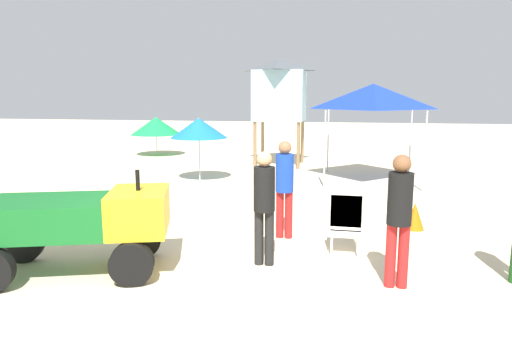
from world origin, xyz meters
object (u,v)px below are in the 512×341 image
(lifeguard_near_center, at_px, (285,183))
(lifeguard_tower, at_px, (280,89))
(utility_cart, at_px, (82,220))
(beach_umbrella_mid, at_px, (199,128))
(traffic_cone_near, at_px, (415,216))
(surfboard_pile, at_px, (71,206))
(popup_canopy, at_px, (373,97))
(lifeguard_far_right, at_px, (399,212))
(stacked_plastic_chairs, at_px, (346,216))
(lifeguard_near_right, at_px, (264,200))
(beach_umbrella_left, at_px, (156,126))

(lifeguard_near_center, xyz_separation_m, lifeguard_tower, (-1.31, 8.59, 1.78))
(utility_cart, height_order, beach_umbrella_mid, beach_umbrella_mid)
(utility_cart, relative_size, traffic_cone_near, 5.34)
(lifeguard_near_center, bearing_deg, traffic_cone_near, 22.48)
(surfboard_pile, relative_size, beach_umbrella_mid, 1.34)
(traffic_cone_near, bearing_deg, popup_canopy, 96.37)
(utility_cart, xyz_separation_m, traffic_cone_near, (5.05, 3.16, -0.52))
(lifeguard_near_center, distance_m, lifeguard_far_right, 2.53)
(lifeguard_tower, distance_m, beach_umbrella_mid, 4.21)
(utility_cart, distance_m, traffic_cone_near, 5.98)
(popup_canopy, relative_size, traffic_cone_near, 5.58)
(beach_umbrella_mid, xyz_separation_m, traffic_cone_near, (5.67, -4.05, -1.34))
(stacked_plastic_chairs, bearing_deg, lifeguard_near_right, -151.56)
(stacked_plastic_chairs, bearing_deg, lifeguard_tower, 104.45)
(surfboard_pile, height_order, lifeguard_near_center, lifeguard_near_center)
(stacked_plastic_chairs, height_order, lifeguard_near_center, lifeguard_near_center)
(lifeguard_far_right, bearing_deg, surfboard_pile, 158.89)
(surfboard_pile, distance_m, lifeguard_tower, 9.00)
(utility_cart, distance_m, surfboard_pile, 3.60)
(beach_umbrella_left, distance_m, traffic_cone_near, 13.31)
(utility_cart, relative_size, surfboard_pile, 1.09)
(beach_umbrella_left, bearing_deg, surfboard_pile, -77.01)
(lifeguard_tower, bearing_deg, lifeguard_near_center, -81.31)
(traffic_cone_near, bearing_deg, lifeguard_tower, 116.09)
(beach_umbrella_mid, bearing_deg, stacked_plastic_chairs, -52.93)
(lifeguard_near_right, distance_m, lifeguard_far_right, 1.94)
(utility_cart, bearing_deg, lifeguard_far_right, 4.52)
(stacked_plastic_chairs, distance_m, traffic_cone_near, 2.19)
(utility_cart, bearing_deg, popup_canopy, 61.42)
(lifeguard_far_right, xyz_separation_m, traffic_cone_near, (0.65, 2.82, -0.78))
(utility_cart, height_order, traffic_cone_near, utility_cart)
(popup_canopy, bearing_deg, lifeguard_near_right, -104.84)
(traffic_cone_near, bearing_deg, beach_umbrella_mid, 144.45)
(lifeguard_tower, bearing_deg, surfboard_pile, -113.50)
(stacked_plastic_chairs, bearing_deg, beach_umbrella_mid, 127.07)
(utility_cart, height_order, lifeguard_far_right, lifeguard_far_right)
(lifeguard_far_right, bearing_deg, traffic_cone_near, 76.99)
(stacked_plastic_chairs, distance_m, surfboard_pile, 6.01)
(lifeguard_near_right, relative_size, traffic_cone_near, 3.33)
(popup_canopy, distance_m, traffic_cone_near, 5.58)
(stacked_plastic_chairs, height_order, traffic_cone_near, stacked_plastic_chairs)
(utility_cart, distance_m, lifeguard_tower, 11.02)
(surfboard_pile, bearing_deg, lifeguard_far_right, -21.11)
(beach_umbrella_left, bearing_deg, popup_canopy, -26.08)
(stacked_plastic_chairs, xyz_separation_m, lifeguard_near_center, (-1.08, 0.71, 0.37))
(lifeguard_near_right, xyz_separation_m, lifeguard_tower, (-1.18, 9.95, 1.79))
(lifeguard_near_right, relative_size, beach_umbrella_left, 0.80)
(lifeguard_near_center, relative_size, beach_umbrella_mid, 0.93)
(lifeguard_near_center, xyz_separation_m, beach_umbrella_left, (-6.98, 10.38, 0.27))
(utility_cart, bearing_deg, lifeguard_near_right, 17.73)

